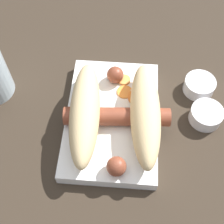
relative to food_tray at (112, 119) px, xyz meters
The scene contains 7 objects.
ground_plane 0.01m from the food_tray, ahead, with size 3.00×3.00×0.00m, color #33281E.
food_tray is the anchor object (origin of this frame).
bread_roll 0.04m from the food_tray, 25.40° to the left, with size 0.20×0.15×0.06m.
sausage 0.03m from the food_tray, 38.33° to the left, with size 0.20×0.17×0.03m.
pickled_veggies 0.06m from the food_tray, 141.50° to the left, with size 0.07×0.07×0.00m.
condiment_cup_near 0.16m from the food_tray, 96.54° to the left, with size 0.06×0.06×0.03m.
condiment_cup_far 0.17m from the food_tray, 117.83° to the left, with size 0.06×0.06×0.03m.
Camera 1 is at (0.27, 0.02, 0.47)m, focal length 50.00 mm.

